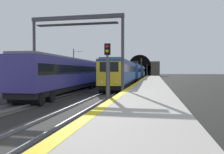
# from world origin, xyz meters

# --- Properties ---
(ground_plane) EXTENTS (320.00, 320.00, 0.00)m
(ground_plane) POSITION_xyz_m (0.00, 0.00, 0.00)
(ground_plane) COLOR black
(platform_right) EXTENTS (112.00, 4.10, 0.91)m
(platform_right) POSITION_xyz_m (0.00, -4.28, 0.45)
(platform_right) COLOR #ADA89E
(platform_right) RESTS_ON ground_plane
(platform_left) EXTENTS (112.00, 4.10, 0.91)m
(platform_left) POSITION_xyz_m (0.00, 9.02, 0.45)
(platform_left) COLOR #ADA89E
(platform_left) RESTS_ON ground_plane
(platform_right_edge_strip) EXTENTS (112.00, 0.50, 0.01)m
(platform_right_edge_strip) POSITION_xyz_m (0.00, -2.48, 0.91)
(platform_right_edge_strip) COLOR yellow
(platform_right_edge_strip) RESTS_ON platform_right
(track_main_line) EXTENTS (160.00, 2.72, 0.21)m
(track_main_line) POSITION_xyz_m (0.00, 0.00, 0.04)
(track_main_line) COLOR #383533
(track_main_line) RESTS_ON ground_plane
(track_adjacent_line) EXTENTS (160.00, 2.72, 0.21)m
(track_adjacent_line) POSITION_xyz_m (0.00, 4.74, 0.04)
(track_adjacent_line) COLOR #423D38
(track_adjacent_line) RESTS_ON ground_plane
(train_main_approaching) EXTENTS (63.73, 3.31, 4.95)m
(train_main_approaching) POSITION_xyz_m (36.36, -0.00, 2.33)
(train_main_approaching) COLOR #264C99
(train_main_approaching) RESTS_ON ground_plane
(train_adjacent_platform) EXTENTS (38.38, 3.36, 4.89)m
(train_adjacent_platform) POSITION_xyz_m (14.90, 4.74, 2.29)
(train_adjacent_platform) COLOR navy
(train_adjacent_platform) RESTS_ON ground_plane
(railway_signal_near) EXTENTS (0.39, 0.38, 4.39)m
(railway_signal_near) POSITION_xyz_m (-3.64, -1.83, 2.61)
(railway_signal_near) COLOR #4C4C54
(railway_signal_near) RESTS_ON ground_plane
(railway_signal_mid) EXTENTS (0.39, 0.38, 5.59)m
(railway_signal_mid) POSITION_xyz_m (33.66, -1.83, 3.37)
(railway_signal_mid) COLOR #38383D
(railway_signal_mid) RESTS_ON ground_plane
(railway_signal_far) EXTENTS (0.39, 0.38, 5.19)m
(railway_signal_far) POSITION_xyz_m (73.63, -1.83, 3.04)
(railway_signal_far) COLOR #4C4C54
(railway_signal_far) RESTS_ON ground_plane
(overhead_signal_gantry) EXTENTS (0.70, 9.07, 7.78)m
(overhead_signal_gantry) POSITION_xyz_m (1.98, 2.37, 5.86)
(overhead_signal_gantry) COLOR #3F3F47
(overhead_signal_gantry) RESTS_ON ground_plane
(tunnel_portal) EXTENTS (2.94, 19.40, 10.86)m
(tunnel_portal) POSITION_xyz_m (92.57, 2.37, 3.61)
(tunnel_portal) COLOR #51473D
(tunnel_portal) RESTS_ON ground_plane
(catenary_mast_near) EXTENTS (0.22, 2.07, 7.10)m
(catenary_mast_near) POSITION_xyz_m (24.98, 11.43, 3.65)
(catenary_mast_near) COLOR #595B60
(catenary_mast_near) RESTS_ON ground_plane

